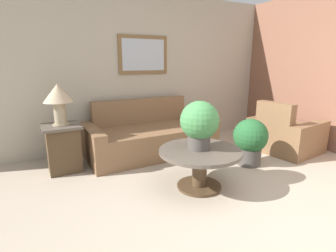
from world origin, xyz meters
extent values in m
plane|color=tan|center=(0.00, 0.00, 0.00)|extent=(20.00, 20.00, 0.00)
cube|color=#B2A893|center=(0.00, 2.95, 1.30)|extent=(6.80, 0.06, 2.60)
cube|color=brown|center=(-0.13, 2.91, 1.57)|extent=(0.89, 0.03, 0.64)
cube|color=#B2BCC6|center=(-0.13, 2.90, 1.57)|extent=(0.77, 0.01, 0.52)
cube|color=brown|center=(2.43, 1.46, 1.30)|extent=(0.06, 4.92, 2.60)
cube|color=brown|center=(-0.27, 2.36, 0.22)|extent=(1.66, 0.98, 0.44)
cube|color=brown|center=(-0.27, 2.77, 0.64)|extent=(1.66, 0.16, 0.41)
cube|color=brown|center=(-1.19, 2.36, 0.27)|extent=(0.18, 0.98, 0.54)
cube|color=brown|center=(0.65, 2.36, 0.27)|extent=(0.18, 0.98, 0.54)
cube|color=brown|center=(1.79, 1.42, 0.22)|extent=(0.95, 0.69, 0.44)
cube|color=brown|center=(1.43, 1.38, 0.64)|extent=(0.23, 0.61, 0.41)
cube|color=brown|center=(1.83, 1.03, 0.27)|extent=(0.90, 0.28, 0.54)
cube|color=brown|center=(1.74, 1.80, 0.27)|extent=(0.90, 0.28, 0.54)
cylinder|color=#4C3823|center=(-0.27, 1.00, 0.01)|extent=(0.53, 0.53, 0.03)
cylinder|color=#4C3823|center=(-0.27, 1.00, 0.23)|extent=(0.17, 0.17, 0.41)
cylinder|color=brown|center=(-0.27, 1.00, 0.46)|extent=(0.96, 0.96, 0.04)
cube|color=#4C3823|center=(-1.60, 2.31, 0.30)|extent=(0.41, 0.41, 0.61)
cube|color=brown|center=(-1.60, 2.31, 0.62)|extent=(0.48, 0.48, 0.03)
cylinder|color=tan|center=(-1.60, 2.31, 0.65)|extent=(0.21, 0.21, 0.02)
cylinder|color=tan|center=(-1.60, 2.31, 0.81)|extent=(0.15, 0.15, 0.29)
cone|color=tan|center=(-1.60, 2.31, 1.07)|extent=(0.38, 0.38, 0.24)
cylinder|color=#4C4742|center=(-0.26, 1.04, 0.56)|extent=(0.26, 0.26, 0.17)
sphere|color=#428447|center=(-0.26, 1.04, 0.81)|extent=(0.45, 0.45, 0.45)
cylinder|color=#4C4742|center=(0.79, 1.25, 0.12)|extent=(0.34, 0.34, 0.25)
sphere|color=#235B2D|center=(0.79, 1.25, 0.43)|extent=(0.49, 0.49, 0.49)
camera|label=1|loc=(-1.97, -1.35, 1.48)|focal=28.00mm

